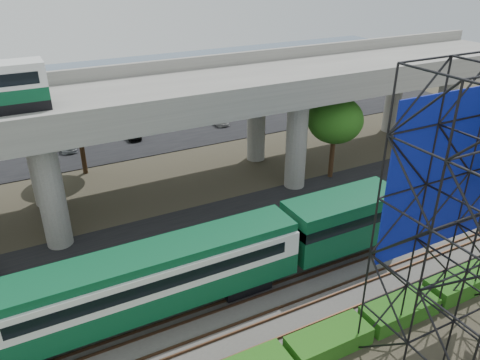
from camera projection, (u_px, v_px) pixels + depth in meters
ground at (270, 305)px, 27.80m from camera, size 140.00×140.00×0.00m
ballast_bed at (254, 285)px, 29.35m from camera, size 90.00×12.00×0.20m
service_road at (200, 223)px, 36.14m from camera, size 90.00×5.00×0.08m
parking_lot at (121, 130)px, 54.84m from camera, size 90.00×18.00×0.08m
harbor_water at (84, 87)px, 72.36m from camera, size 140.00×40.00×0.03m
rail_tracks at (254, 282)px, 29.27m from camera, size 90.00×9.52×0.16m
commuter_train at (173, 272)px, 25.95m from camera, size 29.30×3.06×4.30m
overpass at (156, 104)px, 36.48m from camera, size 80.00×12.00×12.40m
hedge_strip at (329, 340)px, 24.55m from camera, size 34.60×1.80×1.20m
trees at (113, 143)px, 36.27m from camera, size 40.94×16.94×7.69m
parked_cars at (118, 126)px, 54.25m from camera, size 35.90×9.49×1.31m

